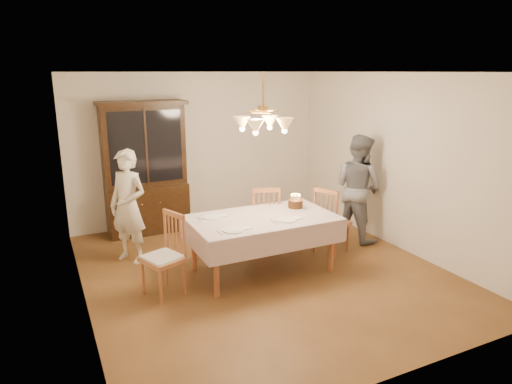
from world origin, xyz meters
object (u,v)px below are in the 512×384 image
dining_table (263,222)px  chair_far_side (264,222)px  elderly_woman (128,206)px  birthday_cake (295,205)px  china_hutch (145,170)px

dining_table → chair_far_side: chair_far_side is taller
elderly_woman → birthday_cake: (2.10, -0.98, 0.02)m
dining_table → birthday_cake: size_ratio=6.33×
birthday_cake → chair_far_side: bearing=113.3°
chair_far_side → elderly_woman: elderly_woman is taller
chair_far_side → elderly_woman: 1.96m
chair_far_side → birthday_cake: bearing=-66.7°
chair_far_side → elderly_woman: size_ratio=0.63×
elderly_woman → birthday_cake: 2.32m
china_hutch → dining_table: bearing=-65.7°
chair_far_side → elderly_woman: (-1.87, 0.46, 0.35)m
chair_far_side → birthday_cake: 0.68m
chair_far_side → birthday_cake: size_ratio=3.33×
dining_table → china_hutch: (-1.02, 2.25, 0.36)m
china_hutch → elderly_woman: bearing=-114.0°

